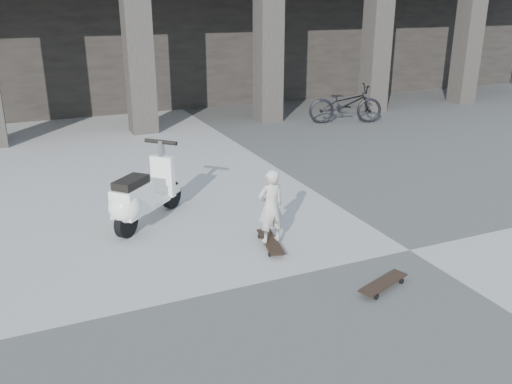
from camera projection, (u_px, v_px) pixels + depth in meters
name	position (u px, v px, depth m)	size (l,w,h in m)	color
ground	(410.00, 250.00, 7.49)	(90.00, 90.00, 0.00)	#454543
colonnade	(155.00, 6.00, 18.33)	(28.00, 8.82, 6.00)	black
longboard	(270.00, 242.00, 7.58)	(0.36, 0.89, 0.09)	black
skateboard_spare	(383.00, 284.00, 6.47)	(0.78, 0.44, 0.09)	black
child	(271.00, 206.00, 7.40)	(0.38, 0.25, 1.04)	#BBB6A9
scooter	(138.00, 199.00, 8.04)	(1.35, 1.32, 1.21)	black
bicycle	(346.00, 104.00, 14.96)	(0.71, 2.03, 1.06)	black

